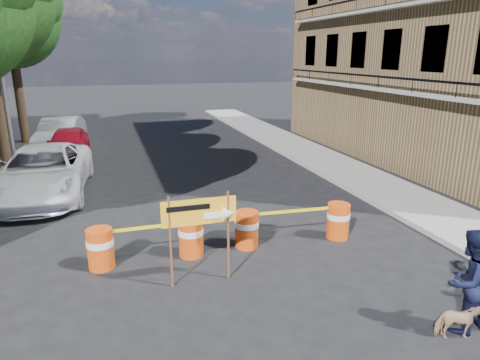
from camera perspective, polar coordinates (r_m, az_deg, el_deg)
ground at (r=9.26m, az=1.32°, el=-12.59°), size 120.00×120.00×0.00m
sidewalk_east at (r=16.85m, az=14.92°, el=0.69°), size 2.40×40.00×0.15m
apartment_building at (r=21.47m, az=27.15°, el=18.79°), size 8.00×16.00×12.00m
tree_far at (r=25.07m, az=-28.38°, el=18.55°), size 5.04×4.80×8.84m
streetlamp at (r=17.48m, az=-29.26°, el=14.07°), size 1.25×0.18×8.00m
barrel_far_left at (r=9.83m, az=-18.12°, el=-8.58°), size 0.58×0.58×0.90m
barrel_mid_left at (r=9.96m, az=-6.56°, el=-7.49°), size 0.58×0.58×0.90m
barrel_mid_right at (r=10.32m, az=0.90°, el=-6.50°), size 0.58×0.58×0.90m
barrel_far_right at (r=11.10m, az=12.95°, el=-5.23°), size 0.58×0.58×0.90m
detour_sign at (r=8.47m, az=-4.12°, el=-5.00°), size 1.49×0.28×1.91m
pedestrian at (r=8.14m, az=28.15°, el=-11.82°), size 0.98×0.82×1.82m
dog at (r=8.14m, az=27.22°, el=-16.51°), size 0.79×0.48×0.62m
suv_white at (r=15.32m, az=-24.77°, el=0.98°), size 3.00×5.93×1.61m
sedan_red at (r=20.53m, az=-21.89°, el=4.59°), size 1.78×4.09×1.37m
sedan_silver at (r=22.55m, az=-22.78°, el=5.71°), size 2.25×4.92×1.56m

